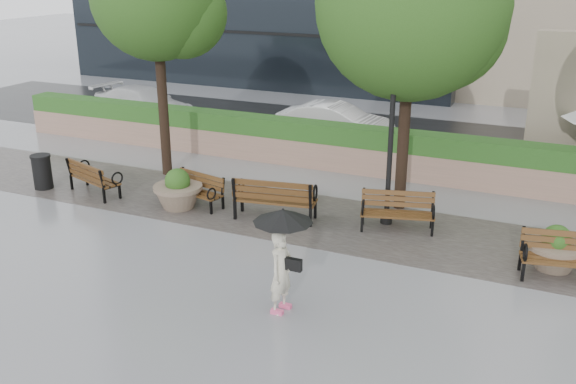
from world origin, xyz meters
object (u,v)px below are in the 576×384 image
at_px(trash_bin, 42,173).
at_px(car_right, 336,123).
at_px(bench_1, 196,196).
at_px(planter_right, 555,252).
at_px(planter_left, 178,193).
at_px(lamppost, 390,150).
at_px(bench_3, 397,220).
at_px(pedestrian, 282,251).
at_px(bench_2, 275,207).
at_px(bench_4, 566,267).
at_px(car_left, 145,105).
at_px(bench_0, 95,185).

height_order(trash_bin, car_right, car_right).
height_order(bench_1, planter_right, planter_right).
height_order(planter_left, lamppost, lamppost).
distance_m(lamppost, car_right, 7.48).
distance_m(bench_3, car_right, 7.84).
bearing_deg(bench_1, planter_right, 12.89).
relative_size(planter_right, pedestrian, 0.59).
distance_m(bench_1, bench_2, 2.22).
relative_size(bench_4, car_left, 0.41).
relative_size(bench_2, car_left, 0.45).
xyz_separation_m(planter_right, trash_bin, (-13.01, -0.47, 0.08)).
distance_m(car_left, pedestrian, 15.25).
xyz_separation_m(planter_right, lamppost, (-3.75, 0.94, 1.44)).
xyz_separation_m(bench_2, planter_right, (6.27, -0.10, 0.06)).
xyz_separation_m(trash_bin, car_left, (-2.07, 7.55, 0.21)).
height_order(bench_0, bench_2, bench_2).
bearing_deg(car_right, planter_right, -135.29).
relative_size(bench_2, pedestrian, 1.07).
distance_m(trash_bin, pedestrian, 9.29).
height_order(car_right, pedestrian, pedestrian).
xyz_separation_m(planter_left, trash_bin, (-4.19, -0.27, 0.05)).
bearing_deg(bench_3, car_right, 105.41).
bearing_deg(car_left, bench_1, -126.70).
bearing_deg(car_left, car_right, -77.92).
xyz_separation_m(bench_1, car_right, (1.11, 7.26, 0.41)).
xyz_separation_m(bench_2, bench_3, (2.86, 0.53, -0.05)).
bearing_deg(bench_0, car_right, -99.77).
bearing_deg(bench_4, bench_3, 152.12).
bearing_deg(planter_left, bench_3, 8.68).
xyz_separation_m(bench_1, lamppost, (4.74, 0.83, 1.56)).
xyz_separation_m(planter_left, car_right, (1.44, 7.57, 0.25)).
bearing_deg(bench_1, trash_bin, -159.01).
relative_size(bench_2, planter_left, 1.67).
bearing_deg(planter_left, bench_1, 43.31).
height_order(planter_right, pedestrian, pedestrian).
height_order(bench_0, trash_bin, trash_bin).
height_order(bench_1, lamppost, lamppost).
bearing_deg(bench_4, bench_0, 167.43).
distance_m(bench_0, lamppost, 7.91).
bearing_deg(bench_3, lamppost, 121.83).
distance_m(bench_0, car_right, 8.65).
xyz_separation_m(bench_4, pedestrian, (-4.58, -3.30, 0.89)).
distance_m(bench_3, planter_right, 3.47).
bearing_deg(pedestrian, trash_bin, 79.78).
relative_size(bench_0, lamppost, 0.43).
distance_m(planter_right, pedestrian, 5.78).
height_order(bench_4, pedestrian, pedestrian).
bearing_deg(bench_0, bench_3, -155.56).
height_order(bench_3, planter_left, planter_left).
relative_size(bench_4, planter_right, 1.64).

